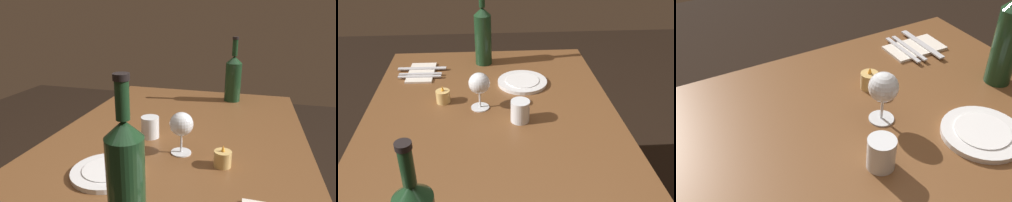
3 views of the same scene
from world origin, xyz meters
TOP-DOWN VIEW (x-y plane):
  - dining_table at (0.00, 0.00)m, footprint 1.30×0.90m
  - wine_glass_left at (0.12, 0.04)m, footprint 0.08×0.08m
  - wine_bottle at (-0.51, 0.16)m, footprint 0.08×0.08m
  - wine_bottle_second at (0.51, 0.02)m, footprint 0.07×0.07m
  - water_tumbler at (0.02, -0.10)m, footprint 0.07×0.07m
  - votive_candle at (0.17, 0.18)m, footprint 0.05×0.05m
  - dinner_plate at (0.30, -0.13)m, footprint 0.20×0.20m

SIDE VIEW (x-z plane):
  - dining_table at x=0.00m, z-range 0.28..1.02m
  - dinner_plate at x=0.30m, z-range 0.74..0.76m
  - votive_candle at x=0.17m, z-range 0.73..0.80m
  - water_tumbler at x=0.02m, z-range 0.74..0.81m
  - wine_glass_left at x=0.12m, z-range 0.77..0.91m
  - wine_bottle at x=-0.51m, z-range 0.70..1.02m
  - wine_bottle_second at x=0.51m, z-range 0.70..1.05m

